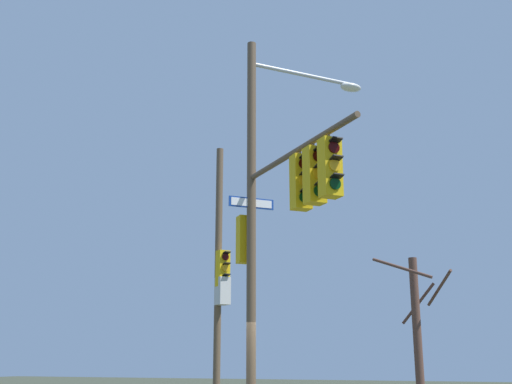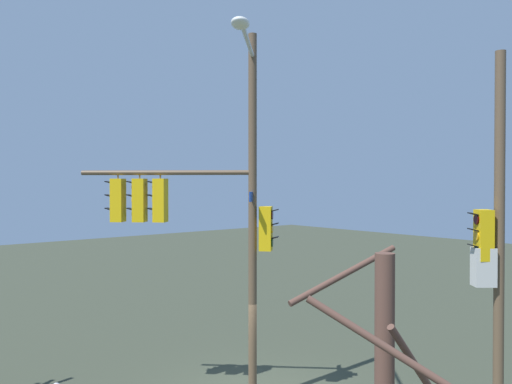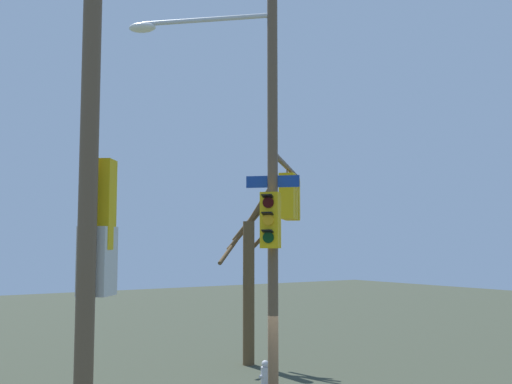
# 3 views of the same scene
# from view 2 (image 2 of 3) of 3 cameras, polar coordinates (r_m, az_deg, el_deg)

# --- Properties ---
(main_signal_pole_assembly) EXTENTS (5.49, 3.69, 9.23)m
(main_signal_pole_assembly) POSITION_cam_2_polar(r_m,az_deg,el_deg) (12.81, -5.43, -0.88)
(main_signal_pole_assembly) COLOR brown
(main_signal_pole_assembly) RESTS_ON ground
(secondary_pole_assembly) EXTENTS (0.61, 0.68, 8.35)m
(secondary_pole_assembly) POSITION_cam_2_polar(r_m,az_deg,el_deg) (12.24, 24.78, -5.62)
(secondary_pole_assembly) COLOR brown
(secondary_pole_assembly) RESTS_ON ground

